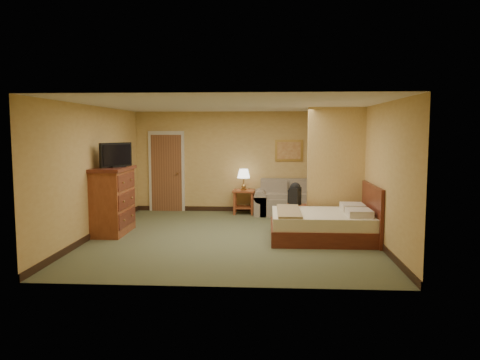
# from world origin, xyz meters

# --- Properties ---
(floor) EXTENTS (6.00, 6.00, 0.00)m
(floor) POSITION_xyz_m (0.00, 0.00, 0.00)
(floor) COLOR #535939
(floor) RESTS_ON ground
(ceiling) EXTENTS (6.00, 6.00, 0.00)m
(ceiling) POSITION_xyz_m (0.00, 0.00, 2.60)
(ceiling) COLOR white
(ceiling) RESTS_ON back_wall
(back_wall) EXTENTS (5.50, 0.02, 2.60)m
(back_wall) POSITION_xyz_m (0.00, 3.00, 1.30)
(back_wall) COLOR tan
(back_wall) RESTS_ON floor
(left_wall) EXTENTS (0.02, 6.00, 2.60)m
(left_wall) POSITION_xyz_m (-2.75, 0.00, 1.30)
(left_wall) COLOR tan
(left_wall) RESTS_ON floor
(right_wall) EXTENTS (0.02, 6.00, 2.60)m
(right_wall) POSITION_xyz_m (2.75, 0.00, 1.30)
(right_wall) COLOR tan
(right_wall) RESTS_ON floor
(partition) EXTENTS (1.20, 0.15, 2.60)m
(partition) POSITION_xyz_m (2.15, 0.93, 1.30)
(partition) COLOR tan
(partition) RESTS_ON floor
(door) EXTENTS (0.94, 0.16, 2.10)m
(door) POSITION_xyz_m (-1.95, 2.96, 1.03)
(door) COLOR beige
(door) RESTS_ON floor
(baseboard) EXTENTS (5.50, 0.02, 0.12)m
(baseboard) POSITION_xyz_m (0.00, 2.99, 0.06)
(baseboard) COLOR black
(baseboard) RESTS_ON floor
(loveseat) EXTENTS (1.76, 0.82, 0.89)m
(loveseat) POSITION_xyz_m (1.24, 2.57, 0.29)
(loveseat) COLOR gray
(loveseat) RESTS_ON floor
(side_table) EXTENTS (0.55, 0.55, 0.61)m
(side_table) POSITION_xyz_m (0.09, 2.65, 0.40)
(side_table) COLOR brown
(side_table) RESTS_ON floor
(table_lamp) EXTENTS (0.32, 0.32, 0.53)m
(table_lamp) POSITION_xyz_m (0.09, 2.65, 1.01)
(table_lamp) COLOR #A27A3B
(table_lamp) RESTS_ON side_table
(coffee_table) EXTENTS (0.83, 0.83, 0.46)m
(coffee_table) POSITION_xyz_m (1.45, 1.12, 0.33)
(coffee_table) COLOR brown
(coffee_table) RESTS_ON floor
(wall_picture) EXTENTS (0.71, 0.04, 0.56)m
(wall_picture) POSITION_xyz_m (1.24, 2.97, 1.60)
(wall_picture) COLOR #B78E3F
(wall_picture) RESTS_ON back_wall
(dresser) EXTENTS (0.67, 1.28, 1.37)m
(dresser) POSITION_xyz_m (-2.48, 0.19, 0.69)
(dresser) COLOR brown
(dresser) RESTS_ON floor
(tv) EXTENTS (0.45, 0.74, 0.50)m
(tv) POSITION_xyz_m (-2.38, 0.19, 1.60)
(tv) COLOR black
(tv) RESTS_ON dresser
(bed) EXTENTS (1.97, 1.66, 1.07)m
(bed) POSITION_xyz_m (1.82, -0.10, 0.29)
(bed) COLOR #521D13
(bed) RESTS_ON floor
(backpack) EXTENTS (0.28, 0.33, 0.49)m
(backpack) POSITION_xyz_m (1.29, 0.77, 0.78)
(backpack) COLOR black
(backpack) RESTS_ON bed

